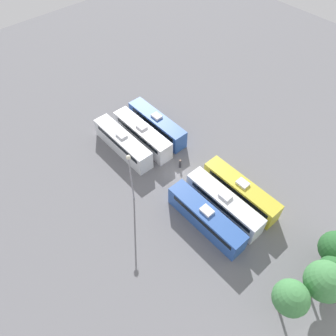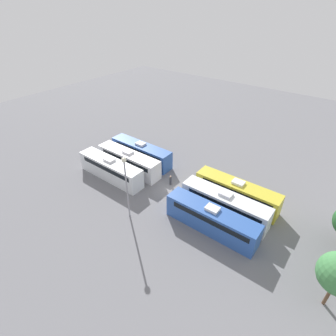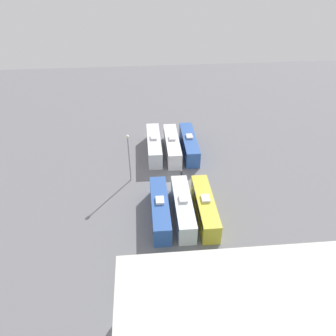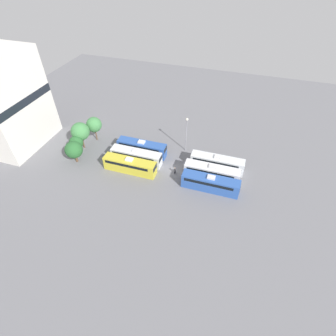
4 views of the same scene
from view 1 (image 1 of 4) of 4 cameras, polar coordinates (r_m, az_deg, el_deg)
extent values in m
plane|color=slate|center=(49.26, 1.87, -0.87)|extent=(120.98, 120.98, 0.00)
cube|color=#2D56A8|center=(54.32, -1.94, 7.60)|extent=(2.52, 11.79, 3.20)
cube|color=black|center=(53.54, -1.76, 8.15)|extent=(2.56, 10.02, 0.70)
cube|color=black|center=(57.34, -5.84, 11.19)|extent=(2.21, 0.08, 1.12)
cube|color=silver|center=(53.14, -1.99, 9.02)|extent=(1.20, 1.60, 0.35)
cube|color=silver|center=(52.66, -4.49, 5.78)|extent=(2.52, 11.79, 3.20)
cube|color=black|center=(51.86, -4.35, 6.33)|extent=(2.56, 10.02, 0.70)
cube|color=black|center=(55.74, -8.37, 9.55)|extent=(2.21, 0.08, 1.12)
cube|color=silver|center=(51.44, -4.61, 7.20)|extent=(1.20, 1.60, 0.35)
cube|color=silver|center=(51.64, -7.87, 4.28)|extent=(2.52, 11.79, 3.20)
cube|color=black|center=(50.82, -7.78, 4.82)|extent=(2.56, 10.02, 0.70)
cube|color=black|center=(54.84, -11.64, 8.18)|extent=(2.21, 0.08, 1.12)
cube|color=silver|center=(50.40, -8.09, 5.69)|extent=(1.20, 1.60, 0.35)
cube|color=gold|center=(46.29, 12.51, -3.94)|extent=(2.52, 11.79, 3.20)
cube|color=black|center=(45.50, 12.97, -3.49)|extent=(2.56, 10.02, 0.70)
cube|color=black|center=(47.64, 7.36, 0.92)|extent=(2.21, 0.08, 1.12)
cube|color=white|center=(44.90, 12.88, -2.60)|extent=(1.20, 1.60, 0.35)
cube|color=silver|center=(44.65, 9.65, -6.11)|extent=(2.52, 11.79, 3.20)
cube|color=black|center=(43.83, 10.09, -5.69)|extent=(2.56, 10.02, 0.70)
cube|color=black|center=(46.06, 4.41, -1.01)|extent=(2.21, 0.08, 1.12)
cube|color=silver|center=(43.21, 9.95, -4.79)|extent=(1.20, 1.60, 0.35)
cube|color=#2D56A8|center=(43.08, 6.57, -8.67)|extent=(2.52, 11.79, 3.20)
cube|color=black|center=(42.22, 6.97, -8.28)|extent=(2.56, 10.02, 0.70)
cube|color=black|center=(44.54, 1.25, -3.28)|extent=(2.21, 0.08, 1.12)
cube|color=white|center=(41.58, 6.79, -7.39)|extent=(1.20, 1.60, 0.35)
cylinder|color=#333338|center=(49.49, 2.12, 0.70)|extent=(0.36, 0.36, 1.40)
sphere|color=tan|center=(48.87, 2.15, 1.33)|extent=(0.24, 0.24, 0.24)
cylinder|color=gray|center=(43.29, -6.39, -2.06)|extent=(0.20, 0.20, 8.50)
sphere|color=#EAE5C6|center=(39.92, -6.93, 1.86)|extent=(0.60, 0.60, 0.60)
cylinder|color=brown|center=(45.25, 26.14, -13.78)|extent=(0.54, 0.54, 2.05)
sphere|color=#28602D|center=(43.28, 27.24, -12.30)|extent=(3.99, 3.99, 3.99)
cylinder|color=brown|center=(43.71, 25.59, -16.91)|extent=(0.30, 0.30, 2.21)
sphere|color=#28602D|center=(41.84, 26.64, -15.64)|extent=(3.20, 3.20, 3.20)
cylinder|color=brown|center=(41.99, 24.19, -19.09)|extent=(0.33, 0.33, 3.22)
sphere|color=#428447|center=(39.30, 25.69, -17.35)|extent=(4.36, 4.36, 4.36)
cylinder|color=brown|center=(40.19, 19.40, -21.89)|extent=(0.30, 0.30, 3.18)
sphere|color=#428447|center=(37.56, 20.60, -20.42)|extent=(3.80, 3.80, 3.80)
camera|label=2|loc=(14.64, -22.91, -35.98)|focal=28.00mm
camera|label=3|loc=(27.95, 92.76, -13.32)|focal=35.00mm
camera|label=4|loc=(72.52, 30.39, 47.19)|focal=28.00mm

